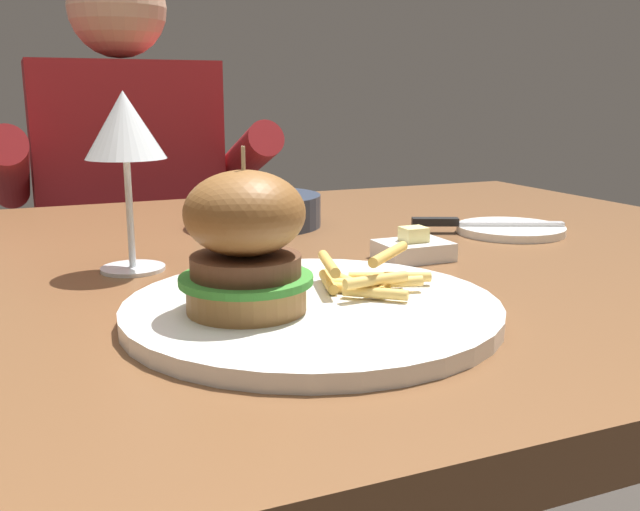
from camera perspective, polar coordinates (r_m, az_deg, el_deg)
name	(u,v)px	position (r m, az deg, el deg)	size (l,w,h in m)	color
dining_table	(246,326)	(0.82, -5.93, -5.64)	(1.39, 0.95, 0.74)	brown
main_plate	(312,310)	(0.58, -0.65, -4.36)	(0.31, 0.31, 0.01)	white
burger_sandwich	(245,242)	(0.54, -6.00, 1.11)	(0.10, 0.10, 0.13)	#9E6B38
fries_pile	(366,278)	(0.61, 3.71, -1.77)	(0.10, 0.10, 0.03)	#EABC5B
wine_glass	(125,132)	(0.74, -15.35, 9.53)	(0.08, 0.08, 0.18)	silver
bread_plate	(510,229)	(0.96, 14.97, 2.03)	(0.14, 0.14, 0.01)	white
table_knife	(473,223)	(0.95, 12.12, 2.58)	(0.19, 0.09, 0.01)	silver
butter_dish	(413,249)	(0.79, 7.47, 0.53)	(0.08, 0.06, 0.04)	white
soup_bowl	(257,209)	(0.98, -5.07, 3.74)	(0.17, 0.17, 0.05)	#2D384C
diner_person	(133,266)	(1.55, -14.75, -0.83)	(0.51, 0.36, 1.18)	#282833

